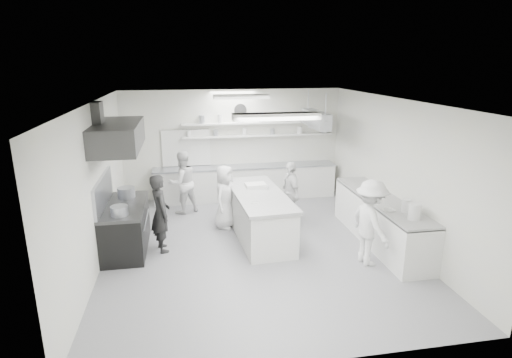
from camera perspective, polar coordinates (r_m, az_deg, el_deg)
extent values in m
cube|color=gray|center=(8.70, -0.11, -9.46)|extent=(6.00, 7.00, 0.02)
cube|color=silver|center=(7.89, -0.12, 10.77)|extent=(6.00, 7.00, 0.02)
cube|color=silver|center=(11.54, -3.15, 4.81)|extent=(6.00, 0.04, 3.00)
cube|color=silver|center=(4.97, 7.04, -10.68)|extent=(6.00, 0.04, 3.00)
cube|color=silver|center=(8.21, -21.20, -0.85)|extent=(0.04, 7.00, 3.00)
cube|color=silver|center=(9.16, 18.71, 1.05)|extent=(0.04, 7.00, 3.00)
cube|color=black|center=(8.86, -17.50, -6.51)|extent=(0.80, 1.80, 0.90)
cube|color=#39393A|center=(8.34, -18.58, 5.66)|extent=(0.85, 2.00, 0.50)
cube|color=white|center=(11.53, -1.41, -0.49)|extent=(5.00, 0.60, 0.92)
cube|color=white|center=(11.47, 0.40, 6.04)|extent=(4.20, 0.26, 0.04)
cube|color=white|center=(11.41, 0.40, 7.77)|extent=(4.20, 0.26, 0.04)
cube|color=black|center=(11.45, -9.63, 4.27)|extent=(1.30, 0.04, 1.00)
cylinder|color=silver|center=(11.38, -2.19, 9.51)|extent=(0.32, 0.05, 0.32)
cube|color=white|center=(9.14, 16.79, -5.61)|extent=(0.74, 3.30, 0.94)
cube|color=#AAAEB9|center=(10.78, 8.25, 8.20)|extent=(0.30, 1.60, 0.40)
cube|color=white|center=(6.14, 2.83, 8.63)|extent=(1.30, 0.25, 0.10)
cube|color=white|center=(9.67, -2.01, 11.30)|extent=(1.30, 0.25, 0.10)
cube|color=white|center=(9.03, 0.44, -5.12)|extent=(1.12, 2.63, 0.95)
cylinder|color=#AAAEB9|center=(9.10, -17.46, -1.93)|extent=(0.36, 0.36, 0.27)
imported|color=black|center=(8.49, -13.06, -4.61)|extent=(0.52, 0.66, 1.60)
imported|color=white|center=(10.51, -10.13, -0.47)|extent=(0.96, 0.88, 1.60)
imported|color=white|center=(9.47, -4.33, -2.47)|extent=(0.78, 0.86, 1.48)
imported|color=white|center=(9.73, 4.77, -1.91)|extent=(0.45, 0.91, 1.49)
imported|color=white|center=(8.02, 15.52, -5.84)|extent=(0.74, 1.13, 1.65)
imported|color=#AAAEB9|center=(9.22, 1.10, -1.37)|extent=(0.29, 0.29, 0.06)
imported|color=white|center=(8.27, -0.19, -3.43)|extent=(0.21, 0.21, 0.05)
imported|color=white|center=(8.31, 17.86, -4.20)|extent=(0.29, 0.29, 0.06)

